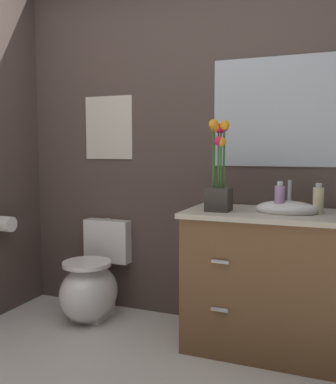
# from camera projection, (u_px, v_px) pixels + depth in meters

# --- Properties ---
(wall_back) EXTENTS (4.15, 0.05, 2.50)m
(wall_back) POSITION_uv_depth(u_px,v_px,m) (224.00, 144.00, 2.93)
(wall_back) COLOR #4C3D38
(wall_back) RESTS_ON ground_plane
(toilet) EXTENTS (0.38, 0.59, 0.69)m
(toilet) POSITION_uv_depth(u_px,v_px,m) (92.00, 285.00, 3.07)
(toilet) COLOR white
(toilet) RESTS_ON ground_plane
(vanity_cabinet) EXTENTS (0.94, 0.56, 1.02)m
(vanity_cabinet) POSITION_uv_depth(u_px,v_px,m) (264.00, 279.00, 2.58)
(vanity_cabinet) COLOR brown
(vanity_cabinet) RESTS_ON ground_plane
(flower_vase) EXTENTS (0.14, 0.14, 0.54)m
(flower_vase) POSITION_uv_depth(u_px,v_px,m) (219.00, 175.00, 2.54)
(flower_vase) COLOR #38332D
(flower_vase) RESTS_ON vanity_cabinet
(soap_bottle) EXTENTS (0.06, 0.06, 0.17)m
(soap_bottle) POSITION_uv_depth(u_px,v_px,m) (318.00, 200.00, 2.45)
(soap_bottle) COLOR beige
(soap_bottle) RESTS_ON vanity_cabinet
(lotion_bottle) EXTENTS (0.06, 0.06, 0.18)m
(lotion_bottle) POSITION_uv_depth(u_px,v_px,m) (280.00, 199.00, 2.45)
(lotion_bottle) COLOR #B28CBF
(lotion_bottle) RESTS_ON vanity_cabinet
(wall_poster) EXTENTS (0.39, 0.01, 0.47)m
(wall_poster) POSITION_uv_depth(u_px,v_px,m) (109.00, 128.00, 3.21)
(wall_poster) COLOR beige
(wall_mirror) EXTENTS (0.80, 0.01, 0.70)m
(wall_mirror) POSITION_uv_depth(u_px,v_px,m) (275.00, 112.00, 2.75)
(wall_mirror) COLOR #B2BCC6
(toilet_paper_roll) EXTENTS (0.11, 0.11, 0.11)m
(toilet_paper_roll) POSITION_uv_depth(u_px,v_px,m) (6.00, 224.00, 3.06)
(toilet_paper_roll) COLOR white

